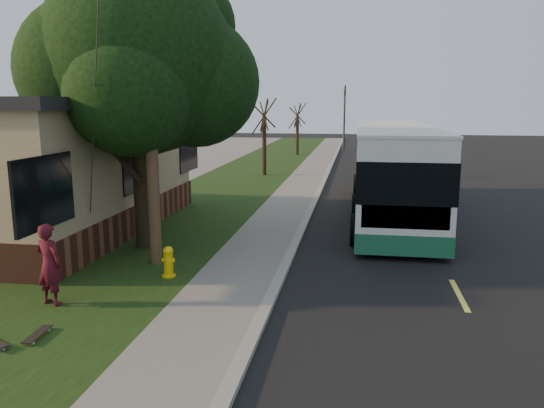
% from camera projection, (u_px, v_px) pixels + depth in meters
% --- Properties ---
extents(ground, '(120.00, 120.00, 0.00)m').
position_uv_depth(ground, '(277.00, 285.00, 12.15)').
color(ground, black).
rests_on(ground, ground).
extents(road, '(8.00, 80.00, 0.01)m').
position_uv_depth(road, '(414.00, 207.00, 21.21)').
color(road, black).
rests_on(road, ground).
extents(curb, '(0.25, 80.00, 0.12)m').
position_uv_depth(curb, '(314.00, 203.00, 21.83)').
color(curb, gray).
rests_on(curb, ground).
extents(sidewalk, '(2.00, 80.00, 0.08)m').
position_uv_depth(sidewalk, '(290.00, 202.00, 21.99)').
color(sidewalk, slate).
rests_on(sidewalk, ground).
extents(grass_verge, '(5.00, 80.00, 0.07)m').
position_uv_depth(grass_verge, '(208.00, 200.00, 22.54)').
color(grass_verge, black).
rests_on(grass_verge, ground).
extents(fire_hydrant, '(0.32, 0.32, 0.74)m').
position_uv_depth(fire_hydrant, '(169.00, 262.00, 12.47)').
color(fire_hydrant, yellow).
rests_on(fire_hydrant, grass_verge).
extents(utility_pole, '(2.86, 3.21, 9.07)m').
position_uv_depth(utility_pole, '(149.00, 81.00, 12.76)').
color(utility_pole, '#473321').
rests_on(utility_pole, ground).
extents(leafy_tree, '(6.30, 6.00, 7.80)m').
position_uv_depth(leafy_tree, '(141.00, 63.00, 14.39)').
color(leafy_tree, black).
rests_on(leafy_tree, grass_verge).
extents(bare_tree_near, '(1.38, 1.21, 4.31)m').
position_uv_depth(bare_tree_near, '(264.00, 138.00, 29.74)').
color(bare_tree_near, black).
rests_on(bare_tree_near, grass_verge).
extents(bare_tree_far, '(1.38, 1.21, 4.03)m').
position_uv_depth(bare_tree_far, '(297.00, 130.00, 41.32)').
color(bare_tree_far, black).
rests_on(bare_tree_far, grass_verge).
extents(traffic_signal, '(0.18, 0.22, 5.50)m').
position_uv_depth(traffic_signal, '(344.00, 114.00, 44.42)').
color(traffic_signal, '#2D2D30').
rests_on(traffic_signal, ground).
extents(transit_bus, '(2.82, 12.21, 3.30)m').
position_uv_depth(transit_bus, '(392.00, 168.00, 19.37)').
color(transit_bus, silver).
rests_on(transit_bus, ground).
extents(skateboarder, '(0.70, 0.56, 1.69)m').
position_uv_depth(skateboarder, '(49.00, 264.00, 10.67)').
color(skateboarder, '#440D18').
rests_on(skateboarder, grass_verge).
extents(skateboard_main, '(0.24, 0.77, 0.07)m').
position_uv_depth(skateboard_main, '(37.00, 335.00, 9.28)').
color(skateboard_main, black).
rests_on(skateboard_main, grass_verge).
extents(dumpster, '(1.58, 1.35, 1.23)m').
position_uv_depth(dumpster, '(75.00, 195.00, 20.22)').
color(dumpster, black).
rests_on(dumpster, building_lot).
extents(distant_car, '(2.18, 4.83, 1.61)m').
position_uv_depth(distant_car, '(391.00, 152.00, 35.96)').
color(distant_car, black).
rests_on(distant_car, ground).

